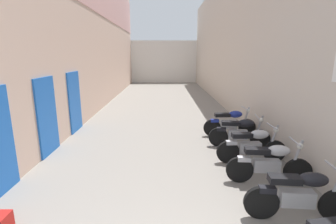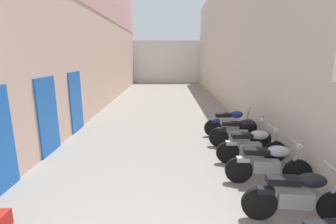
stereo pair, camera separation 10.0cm
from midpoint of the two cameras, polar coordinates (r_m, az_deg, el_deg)
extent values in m
plane|color=gray|center=(11.66, -1.31, -0.81)|extent=(40.21, 40.21, 0.00)
cube|color=beige|center=(13.88, -16.78, 18.86)|extent=(0.40, 24.21, 8.65)
cube|color=blue|center=(7.80, -26.50, -0.90)|extent=(0.06, 1.10, 2.20)
cube|color=blue|center=(9.78, -21.05, 2.20)|extent=(0.06, 1.10, 2.20)
cube|color=beige|center=(13.77, 13.98, 15.80)|extent=(0.40, 24.21, 7.08)
cube|color=silver|center=(26.43, -1.08, 11.55)|extent=(9.59, 2.00, 4.19)
cylinder|color=black|center=(4.81, 20.15, -19.09)|extent=(0.60, 0.14, 0.60)
cube|color=#9E9EA3|center=(4.93, 27.03, -17.31)|extent=(0.58, 0.25, 0.28)
ellipsoid|color=black|center=(4.86, 30.06, -13.34)|extent=(0.50, 0.31, 0.24)
cube|color=black|center=(4.69, 24.79, -13.95)|extent=(0.54, 0.27, 0.12)
cylinder|color=#9E9EA3|center=(5.08, 33.83, -14.29)|extent=(0.25, 0.08, 0.77)
cylinder|color=#9E9EA3|center=(4.91, 33.63, -10.71)|extent=(0.09, 0.58, 0.04)
cube|color=black|center=(4.70, 21.38, -16.32)|extent=(0.29, 0.17, 0.10)
cylinder|color=black|center=(6.22, 27.36, -12.16)|extent=(0.60, 0.14, 0.60)
cylinder|color=black|center=(5.85, 15.72, -12.70)|extent=(0.60, 0.14, 0.60)
cube|color=#9E9EA3|center=(5.94, 21.35, -11.46)|extent=(0.58, 0.25, 0.28)
ellipsoid|color=#B7B7BC|center=(5.88, 23.81, -8.16)|extent=(0.50, 0.30, 0.24)
cube|color=black|center=(5.75, 19.41, -8.45)|extent=(0.54, 0.27, 0.12)
cylinder|color=#9E9EA3|center=(6.06, 27.09, -9.19)|extent=(0.25, 0.08, 0.77)
cylinder|color=#9E9EA3|center=(5.92, 26.81, -6.07)|extent=(0.09, 0.58, 0.04)
sphere|color=silver|center=(5.99, 27.78, -6.95)|extent=(0.14, 0.14, 0.14)
cube|color=#B7B7BC|center=(5.76, 16.67, -10.35)|extent=(0.29, 0.17, 0.10)
cylinder|color=black|center=(7.18, 23.03, -8.37)|extent=(0.60, 0.09, 0.60)
cylinder|color=black|center=(6.76, 13.25, -8.98)|extent=(0.60, 0.09, 0.60)
cube|color=#9E9EA3|center=(6.88, 17.97, -7.79)|extent=(0.56, 0.21, 0.28)
ellipsoid|color=#B7B7BC|center=(6.85, 20.00, -4.87)|extent=(0.48, 0.27, 0.24)
cube|color=black|center=(6.70, 16.31, -5.17)|extent=(0.52, 0.23, 0.12)
cylinder|color=#9E9EA3|center=(7.04, 22.77, -5.75)|extent=(0.25, 0.06, 0.77)
cylinder|color=#9E9EA3|center=(6.91, 22.49, -3.03)|extent=(0.05, 0.58, 0.04)
sphere|color=silver|center=(6.98, 23.32, -3.79)|extent=(0.14, 0.14, 0.14)
cube|color=#B7B7BC|center=(6.69, 14.03, -6.88)|extent=(0.28, 0.15, 0.10)
cylinder|color=black|center=(8.04, 20.17, -5.85)|extent=(0.61, 0.17, 0.60)
cylinder|color=black|center=(7.86, 11.20, -5.71)|extent=(0.61, 0.17, 0.60)
cube|color=#9E9EA3|center=(7.88, 15.42, -4.97)|extent=(0.58, 0.28, 0.28)
ellipsoid|color=black|center=(7.82, 17.25, -2.48)|extent=(0.51, 0.33, 0.24)
cube|color=black|center=(7.76, 13.89, -2.54)|extent=(0.55, 0.30, 0.12)
cylinder|color=#9E9EA3|center=(7.92, 19.87, -3.45)|extent=(0.25, 0.10, 0.77)
cylinder|color=#9E9EA3|center=(7.82, 19.57, -0.98)|extent=(0.12, 0.58, 0.04)
sphere|color=silver|center=(7.87, 20.36, -1.71)|extent=(0.14, 0.14, 0.14)
cube|color=black|center=(7.79, 11.87, -3.91)|extent=(0.30, 0.18, 0.10)
cylinder|color=black|center=(9.15, 17.50, -3.39)|extent=(0.60, 0.10, 0.60)
cylinder|color=black|center=(8.79, 9.83, -3.62)|extent=(0.60, 0.10, 0.60)
cube|color=#9E9EA3|center=(8.90, 13.47, -2.78)|extent=(0.57, 0.22, 0.28)
ellipsoid|color=navy|center=(8.88, 15.02, -0.51)|extent=(0.49, 0.28, 0.24)
cube|color=black|center=(8.76, 12.15, -0.68)|extent=(0.53, 0.24, 0.12)
cylinder|color=#9E9EA3|center=(9.03, 17.23, -1.27)|extent=(0.25, 0.07, 0.77)
cylinder|color=#9E9EA3|center=(8.93, 16.96, 0.89)|extent=(0.06, 0.58, 0.04)
sphere|color=silver|center=(9.00, 17.64, 0.28)|extent=(0.14, 0.14, 0.14)
cube|color=navy|center=(8.74, 10.41, -1.98)|extent=(0.29, 0.15, 0.10)
camera|label=1|loc=(0.05, -90.35, -0.08)|focal=26.37mm
camera|label=2|loc=(0.05, 89.65, 0.08)|focal=26.37mm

